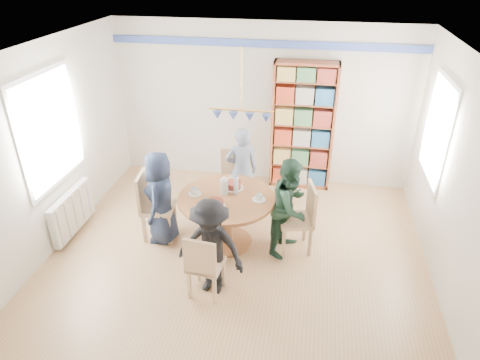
% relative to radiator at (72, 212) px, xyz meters
% --- Properties ---
extents(ground, '(5.00, 5.00, 0.00)m').
position_rel_radiator_xyz_m(ground, '(2.42, -0.30, -0.35)').
color(ground, tan).
extents(room_shell, '(5.00, 5.00, 5.00)m').
position_rel_radiator_xyz_m(room_shell, '(2.16, 0.57, 1.30)').
color(room_shell, white).
rests_on(room_shell, ground).
extents(radiator, '(0.12, 1.00, 0.60)m').
position_rel_radiator_xyz_m(radiator, '(0.00, 0.00, 0.00)').
color(radiator, silver).
rests_on(radiator, ground).
extents(dining_table, '(1.30, 1.30, 0.75)m').
position_rel_radiator_xyz_m(dining_table, '(2.23, 0.14, 0.21)').
color(dining_table, brown).
rests_on(dining_table, ground).
extents(chair_left, '(0.48, 0.48, 1.00)m').
position_rel_radiator_xyz_m(chair_left, '(1.16, 0.14, 0.20)').
color(chair_left, tan).
rests_on(chair_left, ground).
extents(chair_right, '(0.53, 0.53, 0.98)m').
position_rel_radiator_xyz_m(chair_right, '(3.24, 0.20, 0.19)').
color(chair_right, tan).
rests_on(chair_right, ground).
extents(chair_far, '(0.55, 0.55, 0.97)m').
position_rel_radiator_xyz_m(chair_far, '(2.16, 1.13, 0.19)').
color(chair_far, tan).
rests_on(chair_far, ground).
extents(chair_near, '(0.43, 0.43, 0.88)m').
position_rel_radiator_xyz_m(chair_near, '(2.18, -0.93, 0.13)').
color(chair_near, tan).
rests_on(chair_near, ground).
extents(person_left, '(0.47, 0.68, 1.34)m').
position_rel_radiator_xyz_m(person_left, '(1.32, 0.10, 0.32)').
color(person_left, '#182034').
rests_on(person_left, ground).
extents(person_right, '(0.72, 0.80, 1.36)m').
position_rel_radiator_xyz_m(person_right, '(3.08, 0.17, 0.33)').
color(person_right, '#1A3526').
rests_on(person_right, ground).
extents(person_far, '(0.57, 0.46, 1.37)m').
position_rel_radiator_xyz_m(person_far, '(2.27, 1.07, 0.33)').
color(person_far, gray).
rests_on(person_far, ground).
extents(person_near, '(0.88, 0.60, 1.25)m').
position_rel_radiator_xyz_m(person_near, '(2.24, -0.80, 0.28)').
color(person_near, black).
rests_on(person_near, ground).
extents(bookshelf, '(1.02, 0.31, 2.14)m').
position_rel_radiator_xyz_m(bookshelf, '(3.11, 2.04, 0.70)').
color(bookshelf, brown).
rests_on(bookshelf, ground).
extents(tableware, '(1.05, 1.05, 0.28)m').
position_rel_radiator_xyz_m(tableware, '(2.20, 0.17, 0.46)').
color(tableware, white).
rests_on(tableware, dining_table).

